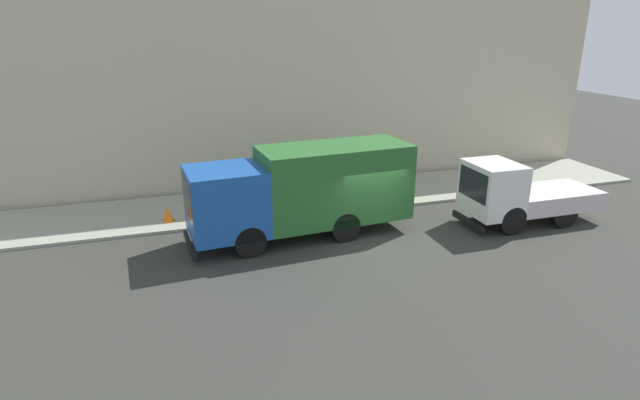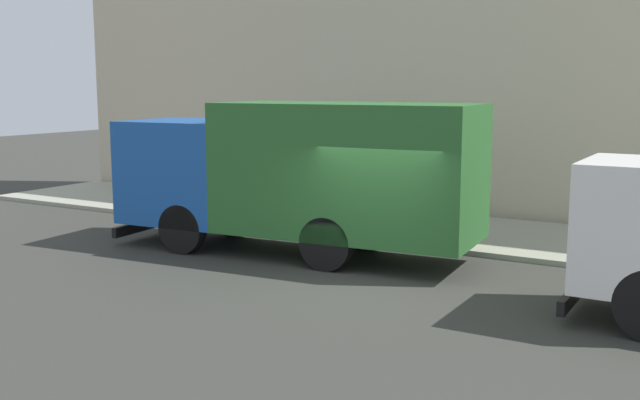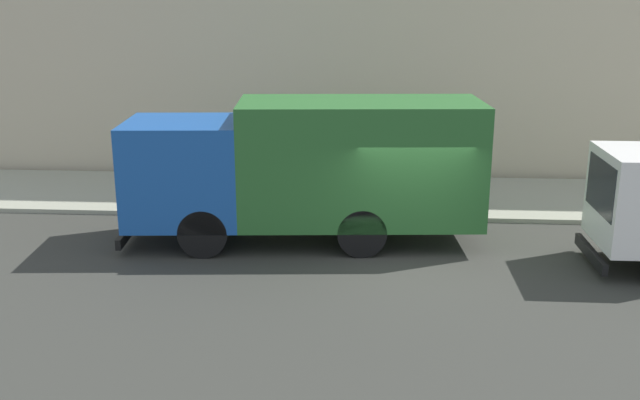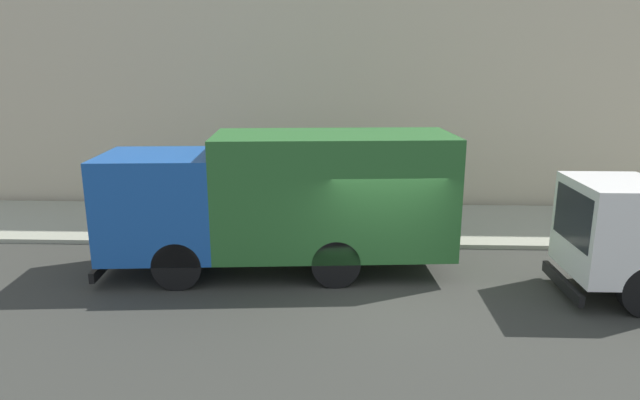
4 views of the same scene
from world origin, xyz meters
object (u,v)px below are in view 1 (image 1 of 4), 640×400
at_px(large_utility_truck, 304,189).
at_px(pedestrian_walking, 295,191).
at_px(small_flatbed_truck, 517,194).
at_px(traffic_cone_orange, 168,214).
at_px(street_sign_post, 301,180).

xyz_separation_m(large_utility_truck, pedestrian_walking, (2.31, -0.25, -0.85)).
relative_size(small_flatbed_truck, pedestrian_walking, 3.42).
height_order(large_utility_truck, pedestrian_walking, large_utility_truck).
xyz_separation_m(traffic_cone_orange, street_sign_post, (-0.71, -5.22, 1.12)).
bearing_deg(traffic_cone_orange, pedestrian_walking, -94.18).
height_order(small_flatbed_truck, pedestrian_walking, small_flatbed_truck).
bearing_deg(pedestrian_walking, street_sign_post, 176.35).
distance_m(large_utility_truck, street_sign_post, 2.03).
xyz_separation_m(large_utility_truck, small_flatbed_truck, (-1.26, -8.23, -0.63)).
xyz_separation_m(small_flatbed_truck, pedestrian_walking, (3.56, 7.98, -0.22)).
relative_size(small_flatbed_truck, street_sign_post, 2.29).
xyz_separation_m(pedestrian_walking, street_sign_post, (-0.34, -0.16, 0.58)).
bearing_deg(street_sign_post, traffic_cone_orange, 82.25).
bearing_deg(small_flatbed_truck, traffic_cone_orange, 73.39).
height_order(small_flatbed_truck, traffic_cone_orange, small_flatbed_truck).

